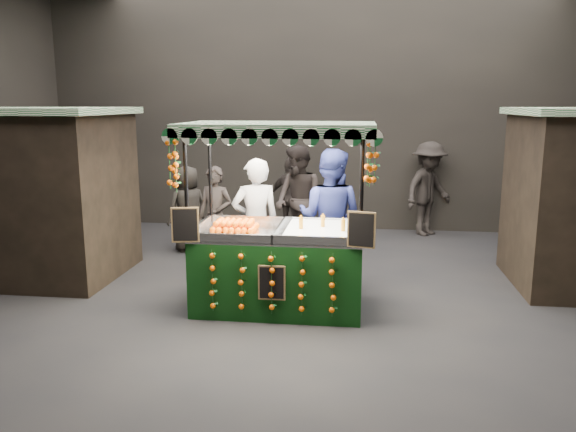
# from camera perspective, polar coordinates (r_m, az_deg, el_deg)

# --- Properties ---
(ground) EXTENTS (12.00, 12.00, 0.00)m
(ground) POSITION_cam_1_polar(r_m,az_deg,el_deg) (7.61, 1.57, -9.27)
(ground) COLOR black
(ground) RESTS_ON ground
(market_hall) EXTENTS (12.10, 10.10, 5.05)m
(market_hall) POSITION_cam_1_polar(r_m,az_deg,el_deg) (7.16, 1.73, 16.99)
(market_hall) COLOR black
(market_hall) RESTS_ON ground
(neighbour_stall_left) EXTENTS (3.00, 2.20, 2.60)m
(neighbour_stall_left) POSITION_cam_1_polar(r_m,az_deg,el_deg) (9.66, -24.66, 2.16)
(neighbour_stall_left) COLOR black
(neighbour_stall_left) RESTS_ON ground
(juice_stall) EXTENTS (2.50, 1.47, 2.43)m
(juice_stall) POSITION_cam_1_polar(r_m,az_deg,el_deg) (7.40, -0.85, -3.75)
(juice_stall) COLOR black
(juice_stall) RESTS_ON ground
(vendor_grey) EXTENTS (0.81, 0.68, 1.90)m
(vendor_grey) POSITION_cam_1_polar(r_m,az_deg,el_deg) (8.22, -3.25, -0.81)
(vendor_grey) COLOR gray
(vendor_grey) RESTS_ON ground
(vendor_blue) EXTENTS (1.16, 1.00, 2.03)m
(vendor_blue) POSITION_cam_1_polar(r_m,az_deg,el_deg) (8.31, 4.23, -0.23)
(vendor_blue) COLOR navy
(vendor_blue) RESTS_ON ground
(shopper_0) EXTENTS (0.68, 0.52, 1.66)m
(shopper_0) POSITION_cam_1_polar(r_m,az_deg,el_deg) (9.42, -7.29, -0.07)
(shopper_0) COLOR #2D2625
(shopper_0) RESTS_ON ground
(shopper_1) EXTENTS (1.18, 1.19, 1.94)m
(shopper_1) POSITION_cam_1_polar(r_m,az_deg,el_deg) (10.00, 1.06, 1.52)
(shopper_1) COLOR black
(shopper_1) RESTS_ON ground
(shopper_2) EXTENTS (1.03, 0.74, 1.62)m
(shopper_2) POSITION_cam_1_polar(r_m,az_deg,el_deg) (11.34, 0.32, 1.84)
(shopper_2) COLOR #2B2623
(shopper_2) RESTS_ON ground
(shopper_3) EXTENTS (1.37, 1.37, 1.91)m
(shopper_3) POSITION_cam_1_polar(r_m,az_deg,el_deg) (11.89, 13.88, 2.66)
(shopper_3) COLOR black
(shopper_3) RESTS_ON ground
(shopper_4) EXTENTS (0.89, 0.88, 1.56)m
(shopper_4) POSITION_cam_1_polar(r_m,az_deg,el_deg) (10.51, -9.98, 0.75)
(shopper_4) COLOR black
(shopper_4) RESTS_ON ground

